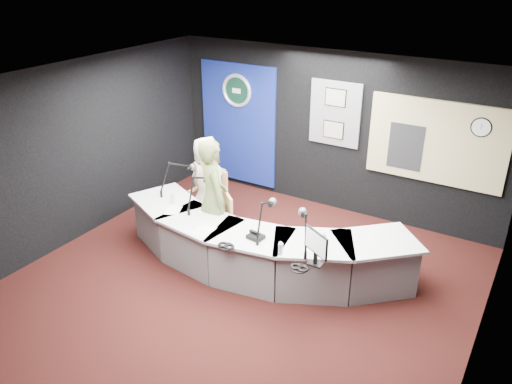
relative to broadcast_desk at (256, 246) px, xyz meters
The scene contains 33 objects.
ground 0.67m from the broadcast_desk, 84.81° to the right, with size 6.00×6.00×0.00m, color black.
ceiling 2.49m from the broadcast_desk, 84.81° to the right, with size 6.00×6.00×0.02m, color silver.
wall_back 2.66m from the broadcast_desk, 88.83° to the left, with size 6.00×0.02×2.80m, color black.
wall_front 3.70m from the broadcast_desk, 89.19° to the right, with size 6.00×0.02×2.80m, color black.
wall_left 3.17m from the broadcast_desk, 169.44° to the right, with size 0.02×6.00×2.80m, color black.
wall_right 3.26m from the broadcast_desk, 10.22° to the right, with size 0.02×6.00×2.80m, color black.
broadcast_desk is the anchor object (origin of this frame).
backdrop_panel 3.17m from the broadcast_desk, 127.40° to the left, with size 1.60×0.05×2.30m, color navy.
agency_seal 3.38m from the broadcast_desk, 127.86° to the left, with size 0.63×0.63×0.07m, color silver.
seal_center 3.38m from the broadcast_desk, 127.80° to the left, with size 0.48×0.48×0.01m, color black.
pinboard 2.79m from the broadcast_desk, 87.63° to the left, with size 0.90×0.04×1.10m, color slate.
framed_photo_upper 2.91m from the broadcast_desk, 87.60° to the left, with size 0.34×0.02×0.27m, color gray.
framed_photo_lower 2.63m from the broadcast_desk, 87.60° to the left, with size 0.34×0.02×0.27m, color gray.
booth_window_frame 3.24m from the broadcast_desk, 53.36° to the left, with size 2.12×0.06×1.32m, color tan.
booth_glow 3.23m from the broadcast_desk, 53.24° to the left, with size 2.00×0.02×1.20m, color beige.
equipment_rack 2.93m from the broadcast_desk, 60.54° to the left, with size 0.55×0.02×0.75m, color black.
wall_clock 3.71m from the broadcast_desk, 44.88° to the left, with size 0.28×0.28×0.01m, color white.
armchair_left 1.54m from the broadcast_desk, 152.41° to the left, with size 0.48×0.48×0.85m, color tan, non-canonical shape.
armchair_right 0.80m from the broadcast_desk, behind, with size 0.54×0.54×0.97m, color tan, non-canonical shape.
draped_jacket 1.73m from the broadcast_desk, 145.84° to the left, with size 0.50×0.10×0.70m, color slate.
person_man 1.59m from the broadcast_desk, 152.41° to the left, with size 0.77×0.50×1.57m, color beige.
person_woman 0.96m from the broadcast_desk, behind, with size 0.67×0.44×1.84m, color #5F6E39.
computer_monitor 1.46m from the broadcast_desk, 24.51° to the right, with size 0.45×0.03×0.31m, color black.
desk_phone 0.58m from the broadcast_desk, 59.44° to the right, with size 0.21×0.17×0.05m, color black.
headphones_near 1.33m from the broadcast_desk, 34.53° to the right, with size 0.23×0.23×0.04m, color black.
headphones_far 0.85m from the broadcast_desk, 90.00° to the right, with size 0.22×0.22×0.04m, color black.
paper_stack 1.34m from the broadcast_desk, 167.15° to the right, with size 0.21×0.30×0.00m, color white.
notepad 0.84m from the broadcast_desk, 131.67° to the right, with size 0.22×0.32×0.00m, color white.
boom_mic_a 1.77m from the broadcast_desk, behind, with size 0.31×0.71×0.60m, color black, non-canonical shape.
boom_mic_b 1.21m from the broadcast_desk, behind, with size 0.19×0.74×0.60m, color black, non-canonical shape.
boom_mic_c 0.75m from the broadcast_desk, 36.45° to the right, with size 0.24×0.73×0.60m, color black, non-canonical shape.
boom_mic_d 1.10m from the broadcast_desk, 13.67° to the right, with size 0.44×0.65×0.60m, color black, non-canonical shape.
water_bottles 0.58m from the broadcast_desk, 122.03° to the right, with size 2.53×0.57×0.18m, color silver, non-canonical shape.
Camera 1 is at (3.23, -4.90, 4.22)m, focal length 36.00 mm.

